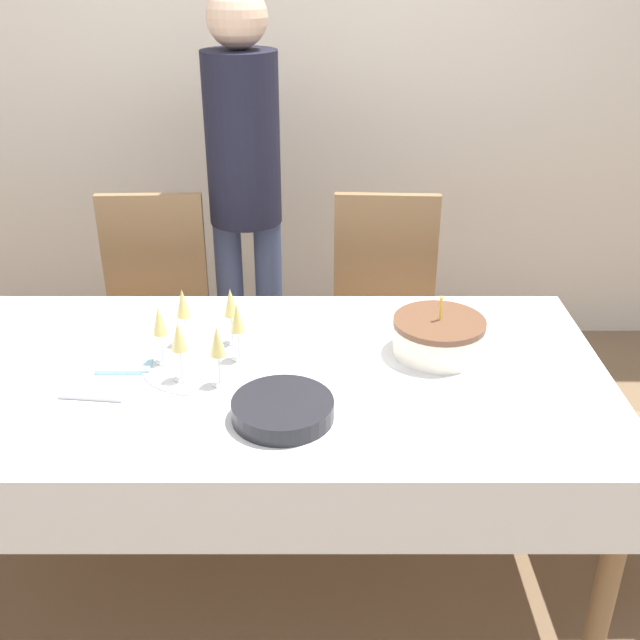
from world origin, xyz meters
The scene contains 12 objects.
ground_plane centered at (0.00, 0.00, 0.00)m, with size 12.00×12.00×0.00m, color brown.
wall_back centered at (0.00, 1.64, 1.35)m, with size 8.00×0.05×2.70m.
dining_table centered at (0.00, 0.00, 0.62)m, with size 1.99×0.97×0.72m.
dining_chair_far_left centered at (-0.44, 0.80, 0.51)m, with size 0.44×0.44×0.94m.
dining_chair_far_right centered at (0.45, 0.80, 0.51)m, with size 0.44×0.44×0.94m.
birthday_cake centered at (0.54, 0.10, 0.77)m, with size 0.26×0.26×0.18m.
champagne_tray centered at (-0.13, 0.04, 0.80)m, with size 0.35×0.35×0.18m.
plate_stack_main centered at (0.10, -0.23, 0.75)m, with size 0.26×0.26×0.05m.
cake_knife centered at (0.64, -0.14, 0.72)m, with size 0.27×0.15×0.00m.
fork_pile centered at (-0.40, -0.13, 0.73)m, with size 0.18×0.08×0.02m.
napkin_pile centered at (-0.35, 0.05, 0.73)m, with size 0.15×0.15×0.01m.
person_standing centered at (-0.09, 1.01, 1.00)m, with size 0.28×0.28×1.66m.
Camera 1 is at (0.20, -1.79, 1.78)m, focal length 42.00 mm.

